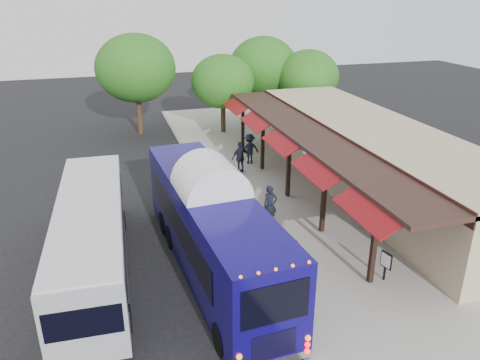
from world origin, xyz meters
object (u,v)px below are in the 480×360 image
object	(u,v)px
ped_c	(241,157)
coach_bus	(212,225)
sign_board	(386,262)
ped_b	(291,264)
ped_d	(250,149)
city_bus	(92,235)
ped_a	(270,205)

from	to	relation	value
ped_c	coach_bus	bearing A→B (deg)	56.28
sign_board	ped_b	bearing A→B (deg)	158.45
ped_d	city_bus	bearing A→B (deg)	41.40
ped_d	coach_bus	bearing A→B (deg)	60.96
ped_a	ped_d	xyz separation A→B (m)	(1.53, 7.91, 0.00)
sign_board	ped_c	bearing A→B (deg)	86.60
ped_a	ped_c	xyz separation A→B (m)	(0.55, 6.55, 0.01)
ped_b	ped_d	bearing A→B (deg)	-121.54
ped_a	ped_b	xyz separation A→B (m)	(-0.98, -4.84, 0.05)
ped_b	sign_board	bearing A→B (deg)	150.78
ped_a	ped_d	world-z (taller)	ped_d
coach_bus	sign_board	size ratio (longest dim) A/B	10.05
city_bus	ped_d	world-z (taller)	city_bus
coach_bus	ped_c	size ratio (longest dim) A/B	6.18
ped_c	ped_d	world-z (taller)	ped_c
coach_bus	ped_c	distance (m)	10.12
coach_bus	ped_a	xyz separation A→B (m)	(3.32, 2.76, -0.88)
city_bus	sign_board	distance (m)	10.86
ped_a	sign_board	distance (m)	5.94
coach_bus	ped_d	world-z (taller)	coach_bus
sign_board	coach_bus	bearing A→B (deg)	143.03
ped_a	ped_b	world-z (taller)	ped_b
ped_c	sign_board	bearing A→B (deg)	88.22
ped_c	sign_board	world-z (taller)	ped_c
city_bus	ped_a	xyz separation A→B (m)	(7.63, 1.57, -0.52)
city_bus	ped_a	size ratio (longest dim) A/B	5.87
city_bus	coach_bus	bearing A→B (deg)	-13.20
ped_d	ped_a	bearing A→B (deg)	74.48
ped_b	ped_c	distance (m)	11.49
city_bus	sign_board	world-z (taller)	city_bus
ped_a	ped_c	bearing A→B (deg)	80.61
ped_a	ped_d	size ratio (longest dim) A/B	1.00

